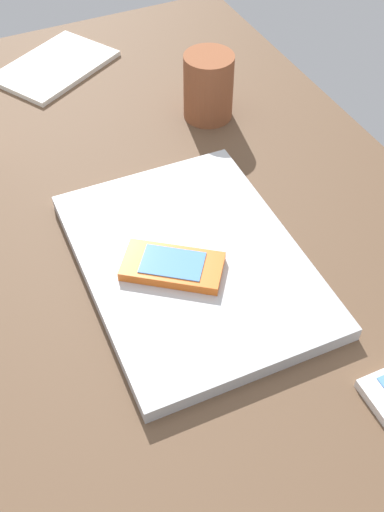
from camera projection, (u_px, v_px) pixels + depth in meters
desk_surface at (139, 274)px, 73.86cm from camera, size 120.00×80.00×3.00cm
laptop_closed at (192, 262)px, 71.87cm from camera, size 33.48×24.99×1.86cm
cell_phone_on_laptop at (173, 266)px, 69.38cm from camera, size 11.09×12.28×1.31cm
pen_cup at (208, 87)px, 89.60cm from camera, size 7.24×7.24×9.77cm
notepad at (55, 66)px, 101.77cm from camera, size 20.20×22.45×0.80cm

